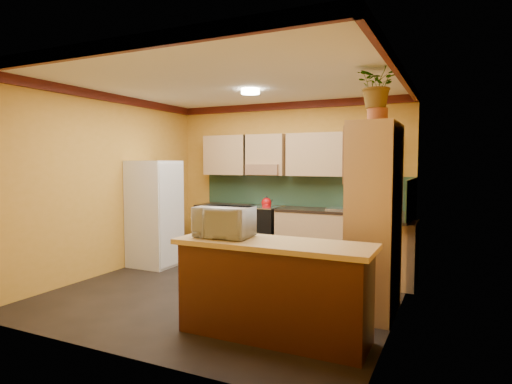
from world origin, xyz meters
TOP-DOWN VIEW (x-y plane):
  - room_shell at (0.02, 0.28)m, footprint 4.24×4.24m
  - base_cabinets_back at (0.26, 1.80)m, footprint 3.65×0.60m
  - countertop_back at (0.26, 1.80)m, footprint 3.65×0.62m
  - stove at (-0.36, 1.80)m, footprint 0.58×0.58m
  - kettle at (-0.26, 1.75)m, footprint 0.21×0.21m
  - sink at (1.04, 1.80)m, footprint 0.48×0.40m
  - base_cabinets_right at (1.80, 1.13)m, footprint 0.60×0.80m
  - countertop_right at (1.80, 1.13)m, footprint 0.62×0.80m
  - fridge at (-1.75, 0.64)m, footprint 0.68×0.66m
  - pantry at (1.85, -0.07)m, footprint 0.48×0.90m
  - fern_pot at (1.85, -0.02)m, footprint 0.22×0.22m
  - fern at (1.85, -0.02)m, footprint 0.53×0.48m
  - breakfast_bar at (1.11, -1.16)m, footprint 1.80×0.55m
  - bar_top at (1.11, -1.16)m, footprint 1.90×0.65m
  - microwave at (0.57, -1.16)m, footprint 0.57×0.40m

SIDE VIEW (x-z plane):
  - base_cabinets_back at x=0.26m, z-range 0.00..0.88m
  - base_cabinets_right at x=1.80m, z-range 0.00..0.88m
  - breakfast_bar at x=1.11m, z-range 0.00..0.88m
  - stove at x=-0.36m, z-range 0.00..0.91m
  - fridge at x=-1.75m, z-range 0.00..1.70m
  - countertop_back at x=0.26m, z-range 0.88..0.92m
  - countertop_right at x=1.80m, z-range 0.88..0.92m
  - bar_top at x=1.11m, z-range 0.88..0.93m
  - sink at x=1.04m, z-range 0.92..0.95m
  - kettle at x=-0.26m, z-range 0.91..1.09m
  - pantry at x=1.85m, z-range 0.00..2.10m
  - microwave at x=0.57m, z-range 0.93..1.23m
  - room_shell at x=0.02m, z-range 0.73..3.45m
  - fern_pot at x=1.85m, z-range 2.10..2.26m
  - fern at x=1.85m, z-range 2.26..2.77m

